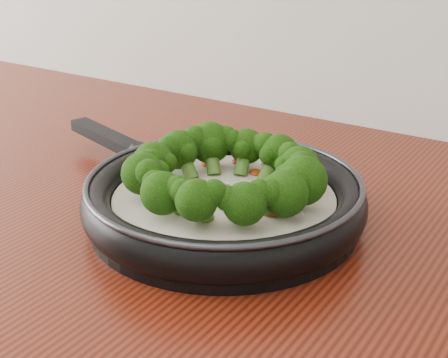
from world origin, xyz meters
The scene contains 1 object.
skillet centered at (0.13, 1.10, 0.93)m, with size 0.49×0.37×0.09m.
Camera 1 is at (0.47, 0.59, 1.21)m, focal length 50.31 mm.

